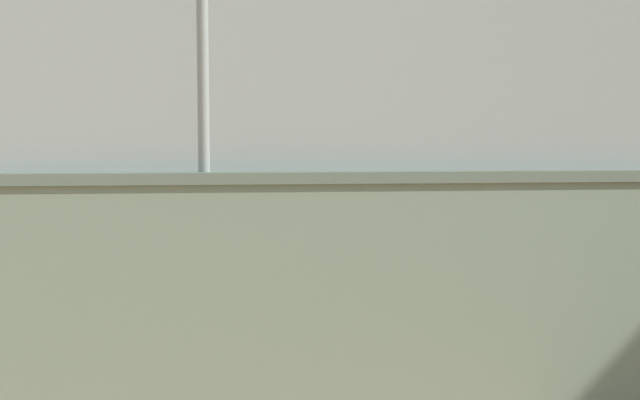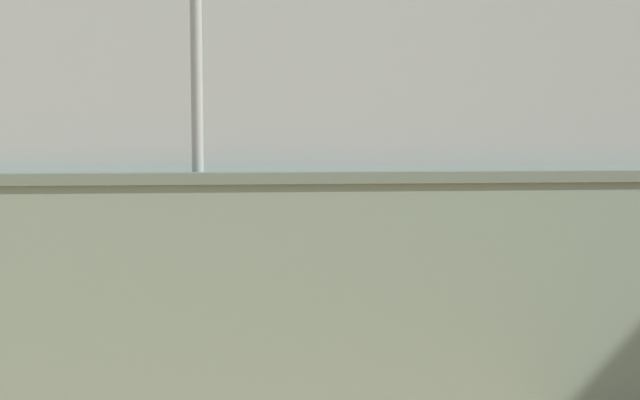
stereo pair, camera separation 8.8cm
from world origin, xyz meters
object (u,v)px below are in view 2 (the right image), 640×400
at_px(player_at_service_line, 137,180).
at_px(player_baseline_waiting, 365,190).
at_px(player_foreground_swinging, 449,207).
at_px(courtside_bench, 18,336).
at_px(sports_ball, 434,179).

xyz_separation_m(player_at_service_line, player_baseline_waiting, (-4.87, 3.02, -0.03)).
height_order(player_foreground_swinging, courtside_bench, player_foreground_swinging).
xyz_separation_m(player_foreground_swinging, sports_ball, (0.50, 1.25, 0.51)).
distance_m(player_foreground_swinging, player_at_service_line, 9.28).
xyz_separation_m(player_foreground_swinging, player_at_service_line, (5.53, -7.45, -0.05)).
relative_size(player_foreground_swinging, player_baseline_waiting, 1.07).
bearing_deg(player_at_service_line, player_foreground_swinging, 126.60).
relative_size(player_at_service_line, sports_ball, 10.22).
bearing_deg(player_baseline_waiting, courtside_bench, 66.67).
height_order(player_at_service_line, sports_ball, player_at_service_line).
bearing_deg(player_foreground_swinging, player_baseline_waiting, -81.54).
distance_m(player_baseline_waiting, courtside_bench, 10.44).
bearing_deg(player_at_service_line, sports_ball, 120.01).
xyz_separation_m(player_baseline_waiting, sports_ball, (-0.15, 5.69, 0.58)).
distance_m(player_foreground_swinging, sports_ball, 1.44).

